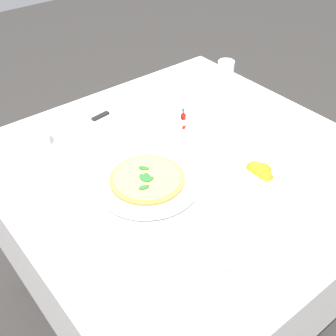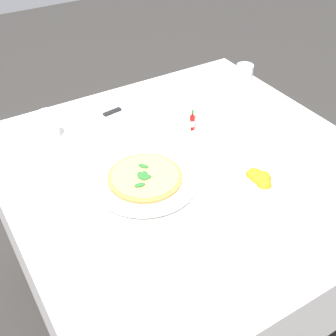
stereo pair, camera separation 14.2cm
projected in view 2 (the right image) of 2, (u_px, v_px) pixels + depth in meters
name	position (u px, v px, depth m)	size (l,w,h in m)	color
ground_plane	(184.00, 293.00, 1.93)	(8.00, 8.00, 0.00)	#33302D
dining_table	(188.00, 190.00, 1.55)	(1.21, 1.21, 0.74)	white
pizza_plate	(145.00, 180.00, 1.38)	(0.34, 0.34, 0.02)	white
pizza	(145.00, 177.00, 1.38)	(0.24, 0.24, 0.02)	#C68E47
coffee_cup_far_left	(233.00, 125.00, 1.60)	(0.13, 0.13, 0.07)	white
coffee_cup_far_right	(218.00, 292.00, 1.04)	(0.13, 0.13, 0.06)	white
coffee_cup_near_left	(287.00, 133.00, 1.56)	(0.13, 0.13, 0.06)	white
water_glass_left_edge	(49.00, 126.00, 1.56)	(0.07, 0.07, 0.10)	white
water_glass_right_edge	(244.00, 80.00, 1.83)	(0.07, 0.07, 0.12)	white
napkin_folded	(123.00, 111.00, 1.71)	(0.22, 0.13, 0.02)	white
dinner_knife	(123.00, 108.00, 1.71)	(0.20, 0.04, 0.01)	silver
citrus_bowl	(258.00, 183.00, 1.35)	(0.15, 0.15, 0.07)	white
hot_sauce_bottle	(192.00, 121.00, 1.61)	(0.02, 0.02, 0.08)	#B7140F
salt_shaker	(197.00, 120.00, 1.63)	(0.03, 0.03, 0.06)	white
pepper_shaker	(187.00, 127.00, 1.60)	(0.03, 0.03, 0.06)	white
menu_card	(230.00, 236.00, 1.17)	(0.04, 0.08, 0.06)	white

